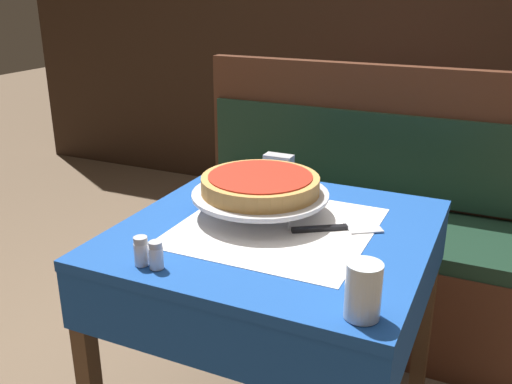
{
  "coord_description": "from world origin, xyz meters",
  "views": [
    {
      "loc": [
        0.57,
        -1.37,
        1.41
      ],
      "look_at": [
        -0.08,
        0.03,
        0.84
      ],
      "focal_mm": 40.0,
      "sensor_mm": 36.0,
      "label": 1
    }
  ],
  "objects": [
    {
      "name": "dining_table_front",
      "position": [
        0.0,
        0.0,
        0.64
      ],
      "size": [
        0.85,
        0.85,
        0.76
      ],
      "color": "#194799",
      "rests_on": "ground_plane"
    },
    {
      "name": "dining_table_rear",
      "position": [
        -0.06,
        1.8,
        0.64
      ],
      "size": [
        0.67,
        0.67,
        0.76
      ],
      "color": "red",
      "rests_on": "ground_plane"
    },
    {
      "name": "booth_bench",
      "position": [
        -0.02,
        0.82,
        0.32
      ],
      "size": [
        1.45,
        0.54,
        1.09
      ],
      "color": "#4C2819",
      "rests_on": "ground_plane"
    },
    {
      "name": "back_wall_panel",
      "position": [
        0.0,
        2.23,
        1.2
      ],
      "size": [
        6.0,
        0.04,
        2.4
      ],
      "primitive_type": "cube",
      "color": "black",
      "rests_on": "ground_plane"
    },
    {
      "name": "pizza_pan_stand",
      "position": [
        -0.08,
        0.06,
        0.82
      ],
      "size": [
        0.4,
        0.4,
        0.07
      ],
      "color": "#ADADB2",
      "rests_on": "dining_table_front"
    },
    {
      "name": "deep_dish_pizza",
      "position": [
        -0.08,
        0.06,
        0.86
      ],
      "size": [
        0.35,
        0.35,
        0.05
      ],
      "color": "#C68E47",
      "rests_on": "pizza_pan_stand"
    },
    {
      "name": "pizza_server",
      "position": [
        0.17,
        0.06,
        0.76
      ],
      "size": [
        0.24,
        0.18,
        0.01
      ],
      "color": "#BCBCC1",
      "rests_on": "dining_table_front"
    },
    {
      "name": "water_glass_near",
      "position": [
        0.34,
        -0.35,
        0.82
      ],
      "size": [
        0.08,
        0.08,
        0.12
      ],
      "color": "silver",
      "rests_on": "dining_table_front"
    },
    {
      "name": "salt_shaker",
      "position": [
        -0.21,
        -0.35,
        0.8
      ],
      "size": [
        0.04,
        0.04,
        0.07
      ],
      "color": "silver",
      "rests_on": "dining_table_front"
    },
    {
      "name": "pepper_shaker",
      "position": [
        -0.17,
        -0.35,
        0.79
      ],
      "size": [
        0.04,
        0.04,
        0.07
      ],
      "color": "silver",
      "rests_on": "dining_table_front"
    },
    {
      "name": "napkin_holder",
      "position": [
        -0.15,
        0.38,
        0.8
      ],
      "size": [
        0.1,
        0.05,
        0.09
      ],
      "color": "#B2B2B7",
      "rests_on": "dining_table_front"
    },
    {
      "name": "condiment_caddy",
      "position": [
        -0.0,
        1.89,
        0.8
      ],
      "size": [
        0.15,
        0.15,
        0.18
      ],
      "color": "black",
      "rests_on": "dining_table_rear"
    }
  ]
}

